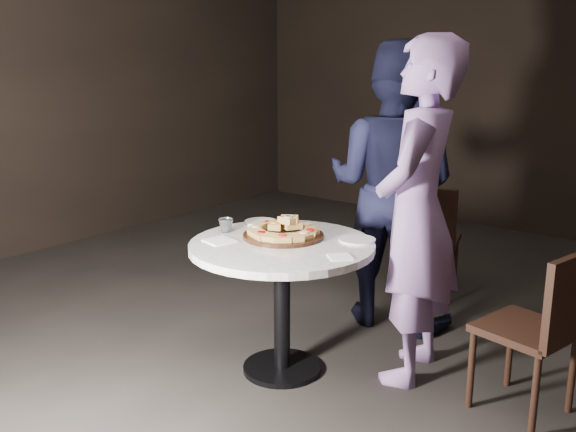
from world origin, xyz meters
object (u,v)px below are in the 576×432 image
(serving_board, at_px, (283,235))
(chair_far, at_px, (429,234))
(focaccia_pile, at_px, (284,229))
(chair_right, at_px, (544,323))
(diner_navy, at_px, (391,186))
(diner_teal, at_px, (417,214))
(water_glass, at_px, (226,225))
(table, at_px, (282,267))

(serving_board, relative_size, chair_far, 0.53)
(focaccia_pile, xyz_separation_m, chair_right, (1.26, 0.30, -0.29))
(chair_far, bearing_deg, diner_navy, 69.37)
(serving_board, height_order, diner_navy, diner_navy)
(chair_far, height_order, diner_teal, diner_teal)
(chair_far, bearing_deg, water_glass, 55.11)
(water_glass, relative_size, diner_navy, 0.05)
(focaccia_pile, distance_m, chair_right, 1.33)
(serving_board, bearing_deg, water_glass, -159.18)
(diner_navy, bearing_deg, focaccia_pile, 72.10)
(serving_board, bearing_deg, diner_navy, 81.51)
(table, height_order, chair_far, chair_far)
(water_glass, height_order, diner_navy, diner_navy)
(chair_far, xyz_separation_m, diner_navy, (-0.03, -0.50, 0.41))
(diner_teal, bearing_deg, chair_right, 75.15)
(table, distance_m, focaccia_pile, 0.21)
(water_glass, bearing_deg, serving_board, 20.82)
(diner_navy, height_order, diner_teal, diner_teal)
(table, distance_m, chair_right, 1.27)
(chair_right, xyz_separation_m, diner_navy, (-1.13, 0.58, 0.40))
(diner_navy, bearing_deg, chair_far, -102.30)
(serving_board, height_order, water_glass, water_glass)
(focaccia_pile, distance_m, water_glass, 0.33)
(focaccia_pile, relative_size, chair_right, 0.47)
(serving_board, distance_m, diner_navy, 0.90)
(table, distance_m, diner_navy, 1.01)
(water_glass, xyz_separation_m, chair_far, (0.46, 1.49, -0.29))
(serving_board, height_order, focaccia_pile, focaccia_pile)
(diner_teal, bearing_deg, serving_board, -75.07)
(serving_board, bearing_deg, chair_far, 83.52)
(serving_board, relative_size, focaccia_pile, 1.12)
(serving_board, relative_size, diner_navy, 0.24)
(table, distance_m, diner_teal, 0.74)
(table, bearing_deg, focaccia_pile, 123.37)
(chair_far, bearing_deg, diner_teal, 95.01)
(water_glass, height_order, chair_far, chair_far)
(serving_board, bearing_deg, diner_teal, 28.28)
(chair_right, height_order, diner_navy, diner_navy)
(focaccia_pile, bearing_deg, chair_far, 83.52)
(table, xyz_separation_m, serving_board, (-0.06, 0.08, 0.14))
(chair_far, bearing_deg, table, 68.38)
(focaccia_pile, height_order, chair_far, focaccia_pile)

